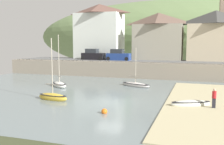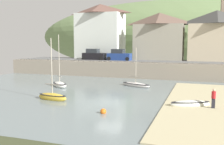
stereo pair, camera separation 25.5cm
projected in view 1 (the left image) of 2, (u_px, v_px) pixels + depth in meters
ground at (78, 137)px, 14.72m from camera, size 48.00×41.00×0.61m
quay_seawall at (146, 69)px, 40.49m from camera, size 48.00×9.40×2.40m
hillside_backdrop at (169, 37)px, 75.59m from camera, size 80.00×44.00×20.23m
waterfront_building_left at (99, 31)px, 50.43m from camera, size 8.93×5.96×10.41m
waterfront_building_centre at (158, 36)px, 46.93m from camera, size 8.90×5.34×8.37m
waterfront_building_right at (215, 35)px, 43.89m from camera, size 9.27×5.71×8.44m
dinghy_open_wooden at (53, 97)px, 24.98m from camera, size 3.36×1.40×6.11m
fishing_boat_green at (59, 84)px, 32.42m from camera, size 3.37×3.17×6.62m
motorboat_with_cabin at (135, 84)px, 32.63m from camera, size 4.25×2.68×4.97m
sailboat_white_hull at (191, 104)px, 22.40m from camera, size 3.60×2.31×0.75m
parked_car_near_slipway at (93, 55)px, 46.56m from camera, size 4.11×1.82×1.95m
parked_car_by_wall at (118, 56)px, 45.05m from camera, size 4.13×1.82×1.95m
person_on_slipway at (214, 97)px, 21.47m from camera, size 0.34×0.34×1.62m
mooring_buoy at (104, 112)px, 20.26m from camera, size 0.47×0.47×0.47m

